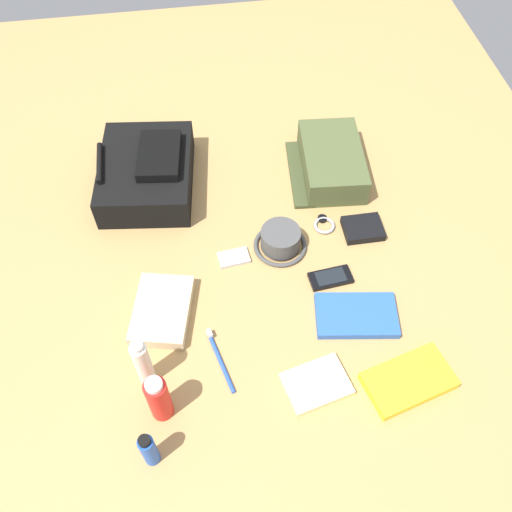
{
  "coord_description": "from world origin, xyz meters",
  "views": [
    {
      "loc": [
        -0.87,
        0.13,
        1.26
      ],
      "look_at": [
        0.0,
        0.0,
        0.04
      ],
      "focal_mm": 39.32,
      "sensor_mm": 36.0,
      "label": 1
    }
  ],
  "objects_px": {
    "travel_guidebook": "(356,316)",
    "toothbrush": "(219,357)",
    "toothpaste_tube": "(143,363)",
    "cell_phone": "(330,278)",
    "paperback_novel": "(408,381)",
    "media_player": "(234,258)",
    "sunscreen_spray": "(159,398)",
    "notepad": "(316,384)",
    "wallet": "(363,229)",
    "wristwatch": "(324,224)",
    "backpack": "(147,172)",
    "deodorant_spray": "(149,450)",
    "bucket_hat": "(280,240)",
    "folded_towel": "(162,310)",
    "toiletry_pouch": "(330,162)"
  },
  "relations": [
    {
      "from": "notepad",
      "to": "toothbrush",
      "type": "bearing_deg",
      "value": 51.1
    },
    {
      "from": "toiletry_pouch",
      "to": "toothpaste_tube",
      "type": "relative_size",
      "value": 1.78
    },
    {
      "from": "sunscreen_spray",
      "to": "notepad",
      "type": "distance_m",
      "value": 0.37
    },
    {
      "from": "toothpaste_tube",
      "to": "cell_phone",
      "type": "bearing_deg",
      "value": -66.97
    },
    {
      "from": "travel_guidebook",
      "to": "folded_towel",
      "type": "distance_m",
      "value": 0.5
    },
    {
      "from": "wallet",
      "to": "sunscreen_spray",
      "type": "bearing_deg",
      "value": 126.96
    },
    {
      "from": "media_player",
      "to": "toothbrush",
      "type": "height_order",
      "value": "toothbrush"
    },
    {
      "from": "travel_guidebook",
      "to": "notepad",
      "type": "relative_size",
      "value": 1.48
    },
    {
      "from": "deodorant_spray",
      "to": "paperback_novel",
      "type": "distance_m",
      "value": 0.62
    },
    {
      "from": "media_player",
      "to": "toothbrush",
      "type": "relative_size",
      "value": 0.51
    },
    {
      "from": "toothpaste_tube",
      "to": "folded_towel",
      "type": "height_order",
      "value": "toothpaste_tube"
    },
    {
      "from": "wallet",
      "to": "notepad",
      "type": "height_order",
      "value": "wallet"
    },
    {
      "from": "wristwatch",
      "to": "sunscreen_spray",
      "type": "bearing_deg",
      "value": 134.51
    },
    {
      "from": "backpack",
      "to": "bucket_hat",
      "type": "xyz_separation_m",
      "value": [
        -0.29,
        -0.35,
        -0.03
      ]
    },
    {
      "from": "backpack",
      "to": "toothbrush",
      "type": "height_order",
      "value": "backpack"
    },
    {
      "from": "backpack",
      "to": "toothbrush",
      "type": "bearing_deg",
      "value": -166.83
    },
    {
      "from": "backpack",
      "to": "toothpaste_tube",
      "type": "bearing_deg",
      "value": 177.2
    },
    {
      "from": "bucket_hat",
      "to": "wristwatch",
      "type": "relative_size",
      "value": 2.11
    },
    {
      "from": "bucket_hat",
      "to": "sunscreen_spray",
      "type": "distance_m",
      "value": 0.56
    },
    {
      "from": "backpack",
      "to": "wristwatch",
      "type": "relative_size",
      "value": 5.25
    },
    {
      "from": "bucket_hat",
      "to": "media_player",
      "type": "xyz_separation_m",
      "value": [
        -0.02,
        0.13,
        -0.02
      ]
    },
    {
      "from": "bucket_hat",
      "to": "travel_guidebook",
      "type": "bearing_deg",
      "value": -149.13
    },
    {
      "from": "cell_phone",
      "to": "wristwatch",
      "type": "height_order",
      "value": "cell_phone"
    },
    {
      "from": "toothpaste_tube",
      "to": "toiletry_pouch",
      "type": "bearing_deg",
      "value": -44.07
    },
    {
      "from": "media_player",
      "to": "notepad",
      "type": "bearing_deg",
      "value": -159.96
    },
    {
      "from": "notepad",
      "to": "sunscreen_spray",
      "type": "bearing_deg",
      "value": 77.94
    },
    {
      "from": "wristwatch",
      "to": "notepad",
      "type": "distance_m",
      "value": 0.49
    },
    {
      "from": "paperback_novel",
      "to": "wallet",
      "type": "bearing_deg",
      "value": -1.76
    },
    {
      "from": "backpack",
      "to": "media_player",
      "type": "relative_size",
      "value": 4.17
    },
    {
      "from": "cell_phone",
      "to": "notepad",
      "type": "distance_m",
      "value": 0.31
    },
    {
      "from": "deodorant_spray",
      "to": "sunscreen_spray",
      "type": "distance_m",
      "value": 0.11
    },
    {
      "from": "paperback_novel",
      "to": "wristwatch",
      "type": "xyz_separation_m",
      "value": [
        0.5,
        0.09,
        -0.01
      ]
    },
    {
      "from": "toiletry_pouch",
      "to": "travel_guidebook",
      "type": "xyz_separation_m",
      "value": [
        -0.52,
        0.05,
        -0.03
      ]
    },
    {
      "from": "travel_guidebook",
      "to": "toothbrush",
      "type": "bearing_deg",
      "value": 99.29
    },
    {
      "from": "wristwatch",
      "to": "wallet",
      "type": "distance_m",
      "value": 0.11
    },
    {
      "from": "toothpaste_tube",
      "to": "toothbrush",
      "type": "bearing_deg",
      "value": -81.2
    },
    {
      "from": "notepad",
      "to": "wristwatch",
      "type": "bearing_deg",
      "value": -28.17
    },
    {
      "from": "bucket_hat",
      "to": "sunscreen_spray",
      "type": "height_order",
      "value": "sunscreen_spray"
    },
    {
      "from": "cell_phone",
      "to": "media_player",
      "type": "height_order",
      "value": "cell_phone"
    },
    {
      "from": "bucket_hat",
      "to": "wristwatch",
      "type": "height_order",
      "value": "bucket_hat"
    },
    {
      "from": "folded_towel",
      "to": "deodorant_spray",
      "type": "bearing_deg",
      "value": 173.34
    },
    {
      "from": "media_player",
      "to": "notepad",
      "type": "height_order",
      "value": "notepad"
    },
    {
      "from": "wristwatch",
      "to": "wallet",
      "type": "height_order",
      "value": "wallet"
    },
    {
      "from": "wristwatch",
      "to": "toothbrush",
      "type": "bearing_deg",
      "value": 136.63
    },
    {
      "from": "backpack",
      "to": "sunscreen_spray",
      "type": "height_order",
      "value": "sunscreen_spray"
    },
    {
      "from": "sunscreen_spray",
      "to": "folded_towel",
      "type": "distance_m",
      "value": 0.27
    },
    {
      "from": "paperback_novel",
      "to": "media_player",
      "type": "height_order",
      "value": "paperback_novel"
    },
    {
      "from": "deodorant_spray",
      "to": "travel_guidebook",
      "type": "relative_size",
      "value": 0.57
    },
    {
      "from": "cell_phone",
      "to": "sunscreen_spray",
      "type": "bearing_deg",
      "value": 122.6
    },
    {
      "from": "sunscreen_spray",
      "to": "paperback_novel",
      "type": "bearing_deg",
      "value": -91.92
    }
  ]
}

